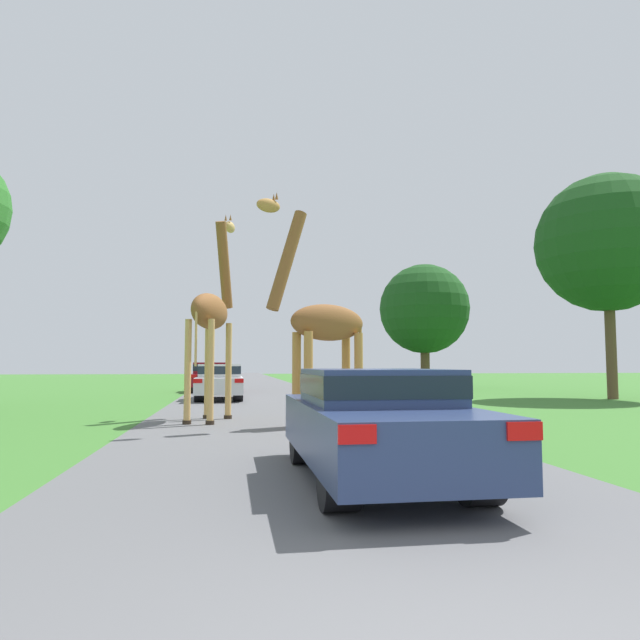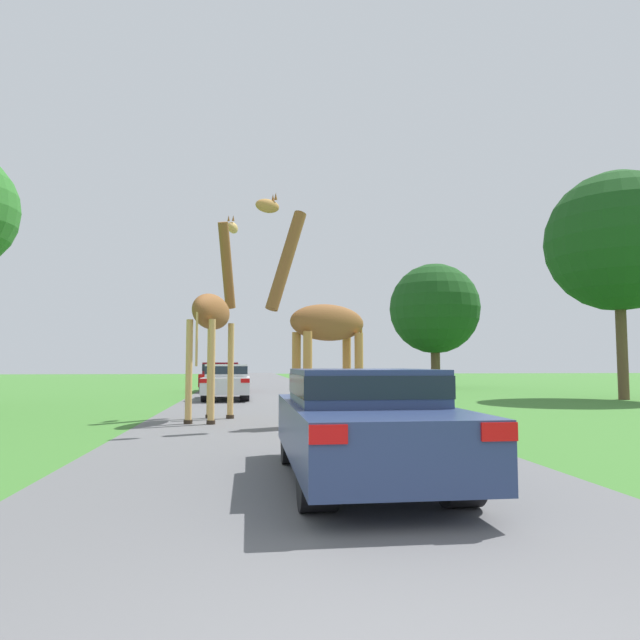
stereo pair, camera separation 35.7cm
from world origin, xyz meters
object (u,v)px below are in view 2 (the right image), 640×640
object	(u,v)px
car_queue_right	(227,381)
tree_left_edge	(435,309)
tree_right_cluster	(618,242)
giraffe_near_road	(322,327)
car_queue_left	(221,376)
giraffe_companion	(214,313)
car_lead_maroon	(362,420)

from	to	relation	value
car_queue_right	tree_left_edge	size ratio (longest dim) A/B	0.57
tree_left_edge	tree_right_cluster	size ratio (longest dim) A/B	0.81
giraffe_near_road	car_queue_left	xyz separation A→B (m)	(-2.98, 16.60, -1.44)
giraffe_companion	car_queue_left	world-z (taller)	giraffe_companion
car_queue_right	tree_right_cluster	world-z (taller)	tree_right_cluster
car_lead_maroon	tree_right_cluster	distance (m)	19.94
car_queue_right	tree_left_edge	distance (m)	15.76
car_lead_maroon	tree_right_cluster	xyz separation A→B (m)	(13.19, 13.90, 5.52)
car_lead_maroon	car_queue_right	world-z (taller)	car_queue_right
car_queue_right	car_queue_left	size ratio (longest dim) A/B	1.03
giraffe_near_road	car_lead_maroon	size ratio (longest dim) A/B	1.17
giraffe_near_road	car_queue_left	size ratio (longest dim) A/B	1.25
giraffe_near_road	car_lead_maroon	xyz separation A→B (m)	(-0.30, -6.01, -1.51)
giraffe_companion	car_queue_left	size ratio (longest dim) A/B	1.33
giraffe_near_road	giraffe_companion	world-z (taller)	giraffe_companion
giraffe_near_road	tree_left_edge	xyz separation A→B (m)	(9.31, 19.68, 2.42)
car_lead_maroon	giraffe_near_road	bearing A→B (deg)	87.10
giraffe_near_road	tree_right_cluster	distance (m)	15.63
car_lead_maroon	car_queue_right	distance (m)	16.10
car_queue_right	car_queue_left	xyz separation A→B (m)	(-0.54, 6.66, 0.05)
giraffe_near_road	tree_left_edge	world-z (taller)	tree_left_edge
car_lead_maroon	car_queue_left	bearing A→B (deg)	96.76
car_queue_right	car_queue_left	bearing A→B (deg)	94.59
car_lead_maroon	tree_left_edge	world-z (taller)	tree_left_edge
giraffe_companion	tree_right_cluster	xyz separation A→B (m)	(15.38, 6.31, 3.60)
giraffe_near_road	car_lead_maroon	bearing A→B (deg)	152.24
giraffe_near_road	car_queue_left	bearing A→B (deg)	-14.67
giraffe_companion	tree_left_edge	size ratio (longest dim) A/B	0.74
tree_left_edge	tree_right_cluster	xyz separation A→B (m)	(3.57, -11.79, 1.59)
tree_left_edge	car_queue_left	bearing A→B (deg)	-165.96
car_lead_maroon	car_queue_right	xyz separation A→B (m)	(-2.14, 15.96, 0.02)
tree_left_edge	car_lead_maroon	bearing A→B (deg)	-110.52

